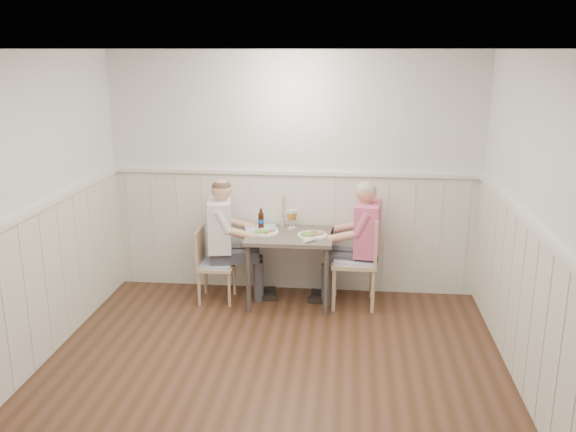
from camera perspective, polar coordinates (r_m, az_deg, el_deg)
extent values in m
plane|color=#442817|center=(4.94, -2.05, -16.39)|extent=(4.50, 4.50, 0.00)
cube|color=white|center=(6.57, 0.55, 3.92)|extent=(4.00, 0.04, 2.60)
cube|color=white|center=(2.39, -10.17, -17.86)|extent=(4.00, 0.04, 2.60)
cube|color=white|center=(5.08, -25.16, -0.98)|extent=(0.04, 4.50, 2.60)
cube|color=white|center=(4.58, 23.44, -2.45)|extent=(0.04, 4.50, 2.60)
cube|color=white|center=(4.21, -2.39, 15.20)|extent=(4.00, 4.50, 0.02)
cube|color=white|center=(6.72, 0.52, -1.55)|extent=(3.98, 0.03, 1.30)
cube|color=white|center=(5.27, -24.22, -7.78)|extent=(0.03, 4.48, 1.30)
cube|color=white|center=(4.80, 22.44, -9.87)|extent=(0.03, 4.48, 1.30)
cube|color=silver|center=(6.54, 0.52, 4.04)|extent=(3.98, 0.06, 0.04)
cube|color=silver|center=(5.06, -24.89, -0.78)|extent=(0.06, 4.48, 0.04)
cube|color=silver|center=(4.56, 23.11, -2.21)|extent=(0.06, 4.48, 0.04)
cube|color=#4D433B|center=(6.32, 0.19, -1.89)|extent=(0.89, 0.70, 0.04)
cylinder|color=#3F3833|center=(6.21, -3.73, -5.89)|extent=(0.05, 0.05, 0.71)
cylinder|color=#3F3833|center=(6.76, -2.89, -4.07)|extent=(0.05, 0.05, 0.71)
cylinder|color=#3F3833|center=(6.13, 3.58, -6.17)|extent=(0.05, 0.05, 0.71)
cylinder|color=#3F3833|center=(6.69, 3.80, -4.30)|extent=(0.05, 0.05, 0.71)
cube|color=tan|center=(6.37, 6.18, -4.27)|extent=(0.46, 0.46, 0.04)
cube|color=#7280BF|center=(6.36, 6.19, -3.94)|extent=(0.42, 0.42, 0.03)
cube|color=tan|center=(6.29, 8.15, -2.06)|extent=(0.03, 0.46, 0.48)
cylinder|color=tan|center=(6.28, 7.94, -7.04)|extent=(0.04, 0.04, 0.45)
cylinder|color=tan|center=(6.27, 4.30, -6.95)|extent=(0.04, 0.04, 0.45)
cylinder|color=tan|center=(6.65, 7.84, -5.75)|extent=(0.04, 0.04, 0.45)
cylinder|color=tan|center=(6.64, 4.41, -5.66)|extent=(0.04, 0.04, 0.45)
cube|color=tan|center=(6.51, -6.70, -4.68)|extent=(0.38, 0.38, 0.04)
cube|color=#7280BF|center=(6.50, -6.71, -4.42)|extent=(0.34, 0.34, 0.03)
cube|color=tan|center=(6.48, -8.22, -2.85)|extent=(0.03, 0.37, 0.39)
cylinder|color=tan|center=(6.76, -7.72, -5.76)|extent=(0.03, 0.03, 0.36)
cylinder|color=tan|center=(6.70, -5.03, -5.87)|extent=(0.03, 0.03, 0.36)
cylinder|color=tan|center=(6.47, -8.33, -6.77)|extent=(0.03, 0.03, 0.36)
cylinder|color=tan|center=(6.41, -5.52, -6.90)|extent=(0.03, 0.03, 0.36)
cube|color=#3F3F47|center=(6.49, 7.11, -6.31)|extent=(0.48, 0.44, 0.44)
cube|color=#3F3F47|center=(6.41, 5.45, -3.87)|extent=(0.45, 0.40, 0.13)
cube|color=pink|center=(6.29, 7.29, -1.17)|extent=(0.29, 0.46, 0.54)
sphere|color=tan|center=(6.19, 7.41, 2.26)|extent=(0.22, 0.22, 0.22)
sphere|color=#A5A5A0|center=(6.19, 7.42, 2.52)|extent=(0.21, 0.21, 0.21)
cube|color=black|center=(6.33, 4.12, -0.93)|extent=(0.02, 0.07, 0.13)
cube|color=#3F3F47|center=(6.62, -6.08, -5.85)|extent=(0.49, 0.46, 0.44)
cube|color=#3F3F47|center=(6.52, -4.44, -3.56)|extent=(0.46, 0.41, 0.13)
cube|color=white|center=(6.43, -6.23, -0.85)|extent=(0.30, 0.46, 0.53)
sphere|color=tan|center=(6.33, -6.33, 2.48)|extent=(0.21, 0.21, 0.21)
sphere|color=#4C3828|center=(6.32, -6.34, 2.73)|extent=(0.20, 0.20, 0.20)
cylinder|color=white|center=(6.24, 2.29, -1.82)|extent=(0.31, 0.31, 0.02)
ellipsoid|color=#3F722D|center=(6.20, 1.86, -1.56)|extent=(0.15, 0.12, 0.06)
sphere|color=tan|center=(6.24, 2.93, -1.54)|extent=(0.04, 0.04, 0.04)
cube|color=brown|center=(6.30, 2.54, -1.50)|extent=(0.09, 0.06, 0.01)
cylinder|color=white|center=(6.29, 3.11, -1.43)|extent=(0.06, 0.06, 0.03)
cylinder|color=white|center=(6.34, -2.13, -1.54)|extent=(0.28, 0.28, 0.02)
ellipsoid|color=#3F722D|center=(6.31, -2.55, -1.31)|extent=(0.14, 0.11, 0.05)
sphere|color=tan|center=(6.34, -1.57, -1.29)|extent=(0.04, 0.04, 0.04)
cylinder|color=silver|center=(6.55, 0.54, -1.04)|extent=(0.07, 0.07, 0.01)
cylinder|color=silver|center=(6.53, 0.54, -0.67)|extent=(0.01, 0.01, 0.09)
cone|color=#BF812C|center=(6.51, 0.54, -0.03)|extent=(0.08, 0.08, 0.08)
cylinder|color=silver|center=(6.50, 0.54, 0.43)|extent=(0.08, 0.08, 0.03)
cylinder|color=silver|center=(6.51, 0.23, -1.14)|extent=(0.07, 0.07, 0.01)
cylinder|color=silver|center=(6.49, 0.23, -0.75)|extent=(0.01, 0.01, 0.09)
cone|color=#BF812C|center=(6.47, 0.23, -0.07)|extent=(0.08, 0.08, 0.08)
cylinder|color=silver|center=(6.46, 0.23, 0.41)|extent=(0.08, 0.08, 0.03)
cylinder|color=black|center=(6.49, -2.54, -0.51)|extent=(0.06, 0.06, 0.16)
cone|color=black|center=(6.47, -2.55, 0.34)|extent=(0.06, 0.06, 0.04)
cylinder|color=black|center=(6.46, -2.55, 0.58)|extent=(0.02, 0.02, 0.03)
cylinder|color=#164399|center=(6.49, -2.54, -0.47)|extent=(0.06, 0.06, 0.04)
cylinder|color=white|center=(6.06, 2.14, -2.23)|extent=(0.16, 0.16, 0.04)
cylinder|color=silver|center=(6.61, -0.55, -0.58)|extent=(0.04, 0.04, 0.08)
cylinder|color=tan|center=(6.57, -0.56, 0.54)|extent=(0.02, 0.02, 0.25)
cone|color=tan|center=(6.53, -0.56, 1.84)|extent=(0.03, 0.03, 0.09)
cube|color=#7280BF|center=(6.53, -2.55, -1.11)|extent=(0.40, 0.35, 0.01)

